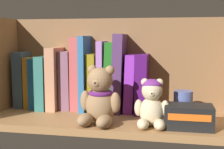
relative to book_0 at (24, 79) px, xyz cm
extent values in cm
cube|color=#9E7042|center=(32.25, -9.55, -9.94)|extent=(70.88, 24.54, 2.00)
cube|color=brown|center=(32.25, 3.32, 4.39)|extent=(73.28, 1.20, 30.65)
cube|color=#35526C|center=(0.00, 0.00, 0.00)|extent=(3.38, 9.29, 17.87)
cube|color=#B97C21|center=(2.89, 0.00, -0.79)|extent=(1.70, 9.79, 16.29)
cube|color=#1A64A8|center=(5.24, 0.00, -0.92)|extent=(2.27, 11.51, 16.04)
cube|color=#2C6A62|center=(8.32, 0.00, -0.52)|extent=(3.18, 14.32, 16.83)
cube|color=tan|center=(11.81, 0.00, 0.81)|extent=(3.10, 13.69, 19.49)
cube|color=#784D61|center=(15.41, 0.00, 0.24)|extent=(3.57, 9.65, 18.40)
cube|color=#B94A4A|center=(18.90, 0.00, 2.41)|extent=(2.86, 9.87, 22.69)
cube|color=#2C659A|center=(21.59, 0.00, 2.64)|extent=(1.81, 13.36, 23.16)
cube|color=olive|center=(24.15, 0.00, -0.08)|extent=(2.82, 11.07, 17.74)
cube|color=#9D67B6|center=(26.74, 0.00, 1.83)|extent=(1.85, 10.11, 21.53)
cube|color=#1D641C|center=(29.35, 0.00, 1.66)|extent=(3.42, 9.75, 21.27)
cube|color=#4A2B59|center=(32.52, 0.00, 2.93)|extent=(3.71, 13.26, 23.81)
cube|color=purple|center=(35.76, 0.00, -0.15)|extent=(3.48, 11.09, 17.67)
cube|color=#440F5D|center=(39.30, 0.00, -0.07)|extent=(3.52, 14.22, 17.73)
ellipsoid|color=#93704C|center=(29.70, -15.04, -4.24)|extent=(7.98, 7.32, 9.38)
sphere|color=#93704C|center=(29.64, -15.50, 2.66)|extent=(6.67, 6.67, 6.67)
sphere|color=#93704C|center=(27.39, -14.73, 5.26)|extent=(2.50, 2.50, 2.50)
sphere|color=#93704C|center=(32.02, -15.34, 5.26)|extent=(2.50, 2.50, 2.50)
sphere|color=#9B754E|center=(29.34, -17.85, 2.26)|extent=(2.50, 2.50, 2.50)
sphere|color=black|center=(29.22, -18.72, 2.32)|extent=(0.88, 0.88, 0.88)
ellipsoid|color=#93704C|center=(26.57, -19.12, -7.27)|extent=(4.53, 6.69, 3.34)
ellipsoid|color=#93704C|center=(31.68, -19.79, -7.27)|extent=(4.53, 6.69, 3.34)
ellipsoid|color=#93704C|center=(25.45, -14.96, -3.07)|extent=(3.04, 3.04, 5.42)
ellipsoid|color=#93704C|center=(33.83, -16.05, -3.07)|extent=(3.04, 3.04, 5.42)
torus|color=#5F1F6F|center=(29.70, -15.04, -0.87)|extent=(6.41, 6.41, 1.20)
ellipsoid|color=beige|center=(43.21, -15.15, -5.19)|extent=(6.36, 5.84, 7.48)
sphere|color=beige|center=(43.23, -15.52, 0.31)|extent=(5.32, 5.32, 5.32)
sphere|color=beige|center=(41.35, -15.25, 2.39)|extent=(2.00, 2.00, 2.00)
sphere|color=beige|center=(45.08, -15.05, 2.39)|extent=(2.00, 2.00, 2.00)
sphere|color=beige|center=(43.33, -17.41, -0.01)|extent=(2.00, 2.00, 2.00)
sphere|color=black|center=(43.37, -18.11, 0.04)|extent=(0.70, 0.70, 0.70)
ellipsoid|color=beige|center=(41.34, -18.81, -7.61)|extent=(3.25, 5.14, 2.66)
ellipsoid|color=beige|center=(45.45, -18.59, -7.61)|extent=(3.25, 5.14, 2.66)
ellipsoid|color=beige|center=(39.87, -15.70, -4.26)|extent=(2.27, 2.27, 4.32)
ellipsoid|color=beige|center=(46.60, -15.35, -4.26)|extent=(2.27, 2.27, 4.32)
ellipsoid|color=#6B297C|center=(43.21, -15.15, 1.77)|extent=(5.06, 5.06, 2.93)
cylinder|color=#4C5B99|center=(51.31, -7.09, -4.94)|extent=(5.26, 5.26, 8.00)
cube|color=black|center=(52.48, -15.46, -6.01)|extent=(11.93, 7.74, 5.85)
cube|color=orange|center=(52.48, -19.41, -5.28)|extent=(10.14, 0.16, 1.64)
camera|label=1|loc=(48.52, -94.11, 13.79)|focal=49.94mm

